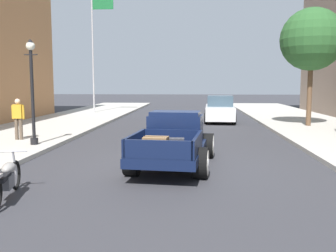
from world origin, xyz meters
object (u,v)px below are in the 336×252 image
Objects in this scene: street_lamp_near at (32,84)px; flagpole at (96,39)px; motorcycle_parked at (6,178)px; car_background_white at (220,110)px; street_tree_second at (312,40)px; hotrod_truck_navy at (175,139)px; pedestrian_sidewalk_left at (18,116)px.

street_lamp_near is 0.42× the size of flagpole.
motorcycle_parked is 6.61m from street_lamp_near.
street_tree_second reaches higher than car_background_white.
car_background_white is at bearing 80.32° from hotrod_truck_navy.
flagpole is (-9.22, 5.33, 5.00)m from car_background_white.
motorcycle_parked is 7.80m from pedestrian_sidewalk_left.
hotrod_truck_navy is 1.31× the size of street_lamp_near.
hotrod_truck_navy is 1.16× the size of car_background_white.
car_background_white is at bearing -30.04° from flagpole.
pedestrian_sidewalk_left is at bearing -133.64° from car_background_white.
street_lamp_near is at bearing 108.86° from motorcycle_parked.
pedestrian_sidewalk_left is 14.88m from street_tree_second.
pedestrian_sidewalk_left is at bearing 135.16° from street_lamp_near.
motorcycle_parked is 22.43m from flagpole.
hotrod_truck_navy is 0.82× the size of street_tree_second.
pedestrian_sidewalk_left is at bearing -87.55° from flagpole.
hotrod_truck_navy is 6.06m from street_lamp_near.
street_tree_second is at bearing 54.70° from hotrod_truck_navy.
flagpole is at bearing 99.99° from motorcycle_parked.
flagpole is at bearing 149.96° from car_background_white.
street_lamp_near reaches higher than hotrod_truck_navy.
flagpole is 1.48× the size of street_tree_second.
flagpole is 16.14m from street_tree_second.
car_background_white is 12.71m from street_lamp_near.
street_lamp_near is at bearing -149.41° from street_tree_second.
motorcycle_parked is 17.02m from car_background_white.
street_tree_second is at bearing 30.59° from street_lamp_near.
pedestrian_sidewalk_left is (-6.48, 3.41, 0.33)m from hotrod_truck_navy.
street_lamp_near reaches higher than motorcycle_parked.
street_tree_second is at bearing -33.85° from car_background_white.
car_background_white reaches higher than motorcycle_parked.
motorcycle_parked is 16.99m from street_tree_second.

